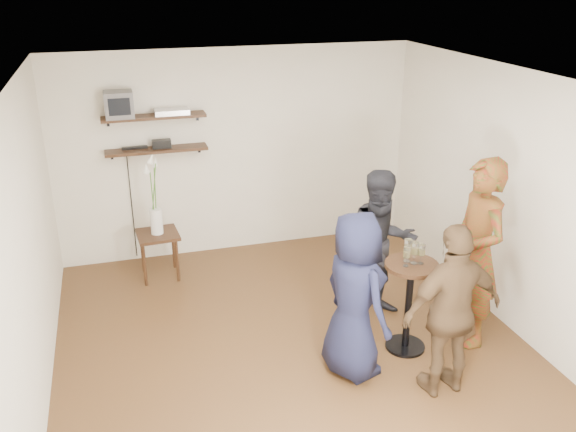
# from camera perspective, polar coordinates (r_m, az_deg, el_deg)

# --- Properties ---
(room) EXTENTS (4.58, 5.08, 2.68)m
(room) POSITION_cam_1_polar(r_m,az_deg,el_deg) (5.46, 0.71, -1.07)
(room) COLOR #472C17
(room) RESTS_ON ground
(shelf_upper) EXTENTS (1.20, 0.25, 0.04)m
(shelf_upper) POSITION_cam_1_polar(r_m,az_deg,el_deg) (7.36, -12.44, 9.06)
(shelf_upper) COLOR black
(shelf_upper) RESTS_ON room
(shelf_lower) EXTENTS (1.20, 0.25, 0.04)m
(shelf_lower) POSITION_cam_1_polar(r_m,az_deg,el_deg) (7.46, -12.19, 6.07)
(shelf_lower) COLOR black
(shelf_lower) RESTS_ON room
(crt_monitor) EXTENTS (0.32, 0.30, 0.30)m
(crt_monitor) POSITION_cam_1_polar(r_m,az_deg,el_deg) (7.31, -15.55, 10.04)
(crt_monitor) COLOR #59595B
(crt_monitor) RESTS_ON shelf_upper
(dvd_deck) EXTENTS (0.40, 0.24, 0.06)m
(dvd_deck) POSITION_cam_1_polar(r_m,az_deg,el_deg) (7.37, -10.84, 9.58)
(dvd_deck) COLOR silver
(dvd_deck) RESTS_ON shelf_upper
(radio) EXTENTS (0.22, 0.10, 0.10)m
(radio) POSITION_cam_1_polar(r_m,az_deg,el_deg) (7.44, -11.75, 6.62)
(radio) COLOR black
(radio) RESTS_ON shelf_lower
(power_strip) EXTENTS (0.30, 0.05, 0.03)m
(power_strip) POSITION_cam_1_polar(r_m,az_deg,el_deg) (7.48, -14.16, 6.21)
(power_strip) COLOR black
(power_strip) RESTS_ON shelf_lower
(side_table) EXTENTS (0.50, 0.50, 0.56)m
(side_table) POSITION_cam_1_polar(r_m,az_deg,el_deg) (7.36, -12.06, -2.25)
(side_table) COLOR black
(side_table) RESTS_ON room
(vase_lilies) EXTENTS (0.20, 0.20, 1.00)m
(vase_lilies) POSITION_cam_1_polar(r_m,az_deg,el_deg) (7.21, -12.32, 0.70)
(vase_lilies) COLOR white
(vase_lilies) RESTS_ON side_table
(drinks_table) EXTENTS (0.50, 0.50, 0.92)m
(drinks_table) POSITION_cam_1_polar(r_m,az_deg,el_deg) (5.92, 11.28, -7.22)
(drinks_table) COLOR black
(drinks_table) RESTS_ON room
(wine_glass_fl) EXTENTS (0.06, 0.06, 0.19)m
(wine_glass_fl) POSITION_cam_1_polar(r_m,az_deg,el_deg) (5.66, 11.06, -3.42)
(wine_glass_fl) COLOR silver
(wine_glass_fl) RESTS_ON drinks_table
(wine_glass_fr) EXTENTS (0.06, 0.06, 0.19)m
(wine_glass_fr) POSITION_cam_1_polar(r_m,az_deg,el_deg) (5.73, 12.39, -3.19)
(wine_glass_fr) COLOR silver
(wine_glass_fr) RESTS_ON drinks_table
(wine_glass_bl) EXTENTS (0.07, 0.07, 0.22)m
(wine_glass_bl) POSITION_cam_1_polar(r_m,az_deg,el_deg) (5.74, 11.16, -2.83)
(wine_glass_bl) COLOR silver
(wine_glass_bl) RESTS_ON drinks_table
(wine_glass_br) EXTENTS (0.07, 0.07, 0.21)m
(wine_glass_br) POSITION_cam_1_polar(r_m,az_deg,el_deg) (5.72, 11.78, -3.06)
(wine_glass_br) COLOR silver
(wine_glass_br) RESTS_ON drinks_table
(person_plaid) EXTENTS (0.46, 0.69, 1.88)m
(person_plaid) POSITION_cam_1_polar(r_m,az_deg,el_deg) (6.08, 17.22, -3.33)
(person_plaid) COLOR #AC1413
(person_plaid) RESTS_ON room
(person_dark) EXTENTS (0.78, 0.61, 1.61)m
(person_dark) POSITION_cam_1_polar(r_m,az_deg,el_deg) (6.36, 8.71, -2.73)
(person_dark) COLOR black
(person_dark) RESTS_ON room
(person_navy) EXTENTS (0.70, 0.88, 1.57)m
(person_navy) POSITION_cam_1_polar(r_m,az_deg,el_deg) (5.43, 6.27, -7.45)
(person_navy) COLOR black
(person_navy) RESTS_ON room
(person_brown) EXTENTS (0.94, 0.44, 1.57)m
(person_brown) POSITION_cam_1_polar(r_m,az_deg,el_deg) (5.35, 15.11, -8.60)
(person_brown) COLOR #4D3621
(person_brown) RESTS_ON room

